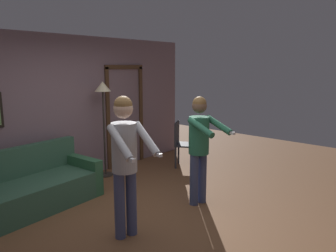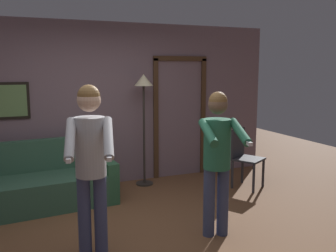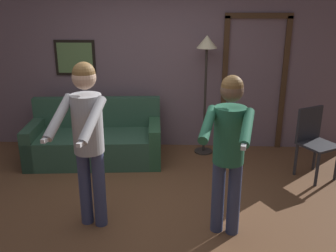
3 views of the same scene
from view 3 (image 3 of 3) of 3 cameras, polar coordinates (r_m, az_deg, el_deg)
name	(u,v)px [view 3 (image 3 of 3)]	position (r m, az deg, el deg)	size (l,w,h in m)	color
ground_plane	(135,217)	(4.26, -5.00, -13.58)	(12.00, 12.00, 0.00)	brown
back_wall_assembly	(152,65)	(5.83, -2.46, 9.23)	(6.40, 0.10, 2.60)	slate
couch	(96,142)	(5.61, -10.94, -2.38)	(1.96, 1.00, 0.87)	#355B45
torchiere_lamp	(206,59)	(5.49, 5.87, 10.07)	(0.30, 0.30, 1.79)	#332D28
person_standing_left	(87,132)	(3.74, -12.22, -0.84)	(0.53, 0.69, 1.73)	#444C76
person_standing_right	(229,144)	(3.59, 9.25, -2.65)	(0.53, 0.72, 1.63)	#3C466B
dining_chair_distant	(314,138)	(5.30, 21.32, -1.77)	(0.57, 0.57, 0.93)	#2D2D33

